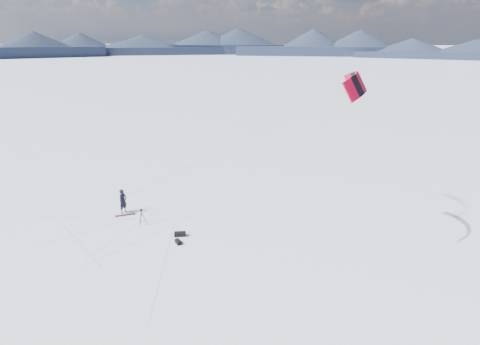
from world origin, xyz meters
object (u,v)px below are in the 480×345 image
at_px(snowkiter, 124,213).
at_px(gear_bag_b, 178,242).
at_px(snowboard, 125,215).
at_px(tripod, 142,215).
at_px(gear_bag_a, 180,234).

height_order(snowkiter, gear_bag_b, snowkiter).
distance_m(snowkiter, snowboard, 0.55).
distance_m(tripod, gear_bag_b, 4.16).
bearing_deg(gear_bag_b, tripod, -161.07).
bearing_deg(snowboard, snowkiter, 93.47).
bearing_deg(tripod, snowboard, 128.36).
height_order(snowboard, gear_bag_a, gear_bag_a).
xyz_separation_m(snowboard, tripod, (2.26, -0.87, 0.80)).
relative_size(snowkiter, gear_bag_b, 2.89).
xyz_separation_m(tripod, gear_bag_b, (3.88, -1.34, -0.70)).
distance_m(snowkiter, tripod, 3.05).
height_order(snowboard, gear_bag_b, gear_bag_b).
height_order(snowkiter, tripod, tripod).
distance_m(gear_bag_a, gear_bag_b, 1.06).
bearing_deg(gear_bag_a, snowboard, 139.57).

